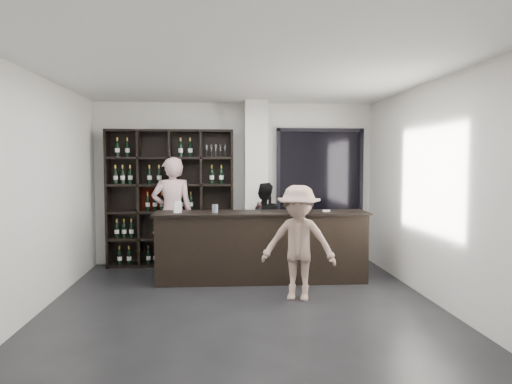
{
  "coord_description": "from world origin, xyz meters",
  "views": [
    {
      "loc": [
        -0.31,
        -5.54,
        1.84
      ],
      "look_at": [
        0.24,
        1.1,
        1.4
      ],
      "focal_mm": 32.0,
      "sensor_mm": 36.0,
      "label": 1
    }
  ],
  "objects": [
    {
      "name": "tasting_counter",
      "position": [
        0.35,
        1.38,
        0.54
      ],
      "size": [
        3.26,
        0.68,
        1.07
      ],
      "rotation": [
        0.0,
        0.0,
        -0.02
      ],
      "color": "black",
      "rests_on": "floor"
    },
    {
      "name": "floor",
      "position": [
        0.0,
        0.0,
        -0.01
      ],
      "size": [
        5.0,
        5.5,
        0.01
      ],
      "primitive_type": "cube",
      "color": "black",
      "rests_on": "ground"
    },
    {
      "name": "wine_glass",
      "position": [
        0.31,
        1.29,
        1.16
      ],
      "size": [
        0.08,
        0.08,
        0.18
      ],
      "primitive_type": null,
      "rotation": [
        0.0,
        0.0,
        -0.02
      ],
      "color": "white",
      "rests_on": "tasting_counter"
    },
    {
      "name": "card_stand",
      "position": [
        -0.93,
        1.37,
        1.16
      ],
      "size": [
        0.13,
        0.1,
        0.17
      ],
      "primitive_type": "cube",
      "rotation": [
        0.0,
        0.0,
        0.4
      ],
      "color": "white",
      "rests_on": "tasting_counter"
    },
    {
      "name": "customer",
      "position": [
        0.75,
        0.4,
        0.77
      ],
      "size": [
        1.11,
        0.84,
        1.53
      ],
      "primitive_type": "imported",
      "rotation": [
        0.0,
        0.0,
        -0.3
      ],
      "color": "gray",
      "rests_on": "floor"
    },
    {
      "name": "structural_column",
      "position": [
        0.35,
        2.47,
        1.45
      ],
      "size": [
        0.4,
        0.4,
        2.9
      ],
      "primitive_type": "cube",
      "color": "silver",
      "rests_on": "floor"
    },
    {
      "name": "glass_panel",
      "position": [
        1.55,
        2.69,
        1.4
      ],
      "size": [
        1.6,
        0.08,
        2.1
      ],
      "color": "black",
      "rests_on": "floor"
    },
    {
      "name": "napkin_stack",
      "position": [
        1.35,
        1.36,
        1.08
      ],
      "size": [
        0.13,
        0.13,
        0.02
      ],
      "primitive_type": "cube",
      "rotation": [
        0.0,
        0.0,
        -0.19
      ],
      "color": "white",
      "rests_on": "tasting_counter"
    },
    {
      "name": "wine_shelf",
      "position": [
        -1.15,
        2.57,
        1.2
      ],
      "size": [
        2.2,
        0.35,
        2.4
      ],
      "primitive_type": null,
      "color": "black",
      "rests_on": "floor"
    },
    {
      "name": "taster_black",
      "position": [
        0.46,
        2.36,
        0.74
      ],
      "size": [
        0.74,
        0.59,
        1.49
      ],
      "primitive_type": "imported",
      "rotation": [
        0.0,
        0.0,
        3.18
      ],
      "color": "black",
      "rests_on": "floor"
    },
    {
      "name": "taster_pink",
      "position": [
        -1.1,
        2.34,
        0.96
      ],
      "size": [
        0.77,
        0.58,
        1.92
      ],
      "primitive_type": "imported",
      "rotation": [
        0.0,
        0.0,
        3.33
      ],
      "color": "beige",
      "rests_on": "floor"
    },
    {
      "name": "spit_cup",
      "position": [
        -0.36,
        1.31,
        1.14
      ],
      "size": [
        0.12,
        0.12,
        0.13
      ],
      "primitive_type": "cylinder",
      "rotation": [
        0.0,
        0.0,
        -0.31
      ],
      "color": "#AABBD1",
      "rests_on": "tasting_counter"
    }
  ]
}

